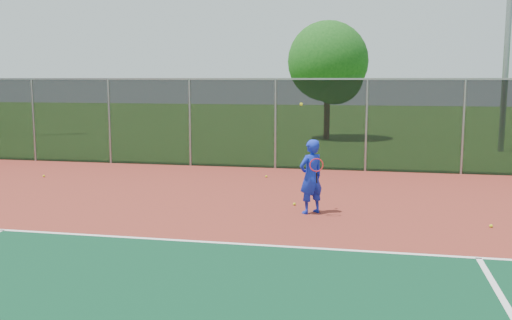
{
  "coord_description": "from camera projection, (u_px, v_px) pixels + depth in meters",
  "views": [
    {
      "loc": [
        0.17,
        -6.84,
        3.02
      ],
      "look_at": [
        -2.24,
        5.0,
        1.3
      ],
      "focal_mm": 40.0,
      "sensor_mm": 36.0,
      "label": 1
    }
  ],
  "objects": [
    {
      "name": "practice_ball_1",
      "position": [
        266.0,
        176.0,
        17.48
      ],
      "size": [
        0.07,
        0.07,
        0.07
      ],
      "primitive_type": "sphere",
      "color": "#C2C817",
      "rests_on": "court_apron"
    },
    {
      "name": "practice_ball_7",
      "position": [
        294.0,
        204.0,
        13.63
      ],
      "size": [
        0.07,
        0.07,
        0.07
      ],
      "primitive_type": "sphere",
      "color": "#C2C817",
      "rests_on": "court_apron"
    },
    {
      "name": "fence_back",
      "position": [
        366.0,
        124.0,
        18.51
      ],
      "size": [
        30.0,
        0.06,
        3.03
      ],
      "color": "black",
      "rests_on": "court_apron"
    },
    {
      "name": "practice_ball_5",
      "position": [
        312.0,
        183.0,
        16.42
      ],
      "size": [
        0.07,
        0.07,
        0.07
      ],
      "primitive_type": "sphere",
      "color": "#C2C817",
      "rests_on": "court_apron"
    },
    {
      "name": "tree_back_left",
      "position": [
        330.0,
        65.0,
        28.31
      ],
      "size": [
        4.02,
        4.02,
        5.9
      ],
      "color": "#362113",
      "rests_on": "ground"
    },
    {
      "name": "court_apron",
      "position": [
        356.0,
        271.0,
        9.03
      ],
      "size": [
        30.0,
        20.0,
        0.02
      ],
      "primitive_type": "cube",
      "color": "maroon",
      "rests_on": "ground"
    },
    {
      "name": "tennis_player",
      "position": [
        311.0,
        177.0,
        12.73
      ],
      "size": [
        0.72,
        0.77,
        2.48
      ],
      "color": "#1429C0",
      "rests_on": "court_apron"
    },
    {
      "name": "practice_ball_8",
      "position": [
        44.0,
        176.0,
        17.56
      ],
      "size": [
        0.07,
        0.07,
        0.07
      ],
      "primitive_type": "sphere",
      "color": "#C2C817",
      "rests_on": "court_apron"
    },
    {
      "name": "practice_ball_3",
      "position": [
        491.0,
        226.0,
        11.59
      ],
      "size": [
        0.07,
        0.07,
        0.07
      ],
      "primitive_type": "sphere",
      "color": "#C2C817",
      "rests_on": "court_apron"
    }
  ]
}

